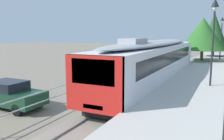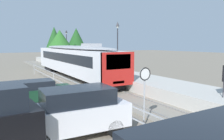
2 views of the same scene
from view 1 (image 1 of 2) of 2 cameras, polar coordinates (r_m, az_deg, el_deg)
name	(u,v)px [view 1 (image 1 of 2)]	position (r m, az deg, el deg)	size (l,w,h in m)	color
ground_plane	(105,89)	(18.21, -1.64, -4.56)	(160.00, 160.00, 0.00)	slate
track_rails	(143,93)	(17.07, 7.38, -5.41)	(3.20, 60.00, 0.14)	gray
commuter_train	(155,59)	(19.28, 10.07, 2.52)	(2.82, 19.58, 3.74)	silver
station_platform	(191,92)	(16.28, 18.36, -4.98)	(3.90, 60.00, 0.90)	#B7B5AD
platform_lamp_mid_platform	(214,26)	(16.10, 23.03, 9.62)	(0.34, 0.34, 5.35)	#232328
platform_lamp_far_end	(222,30)	(33.68, 24.60, 8.65)	(0.34, 0.34, 5.35)	#232328
parked_hatchback_dark_green	(10,94)	(14.66, -23.04, -5.34)	(4.04, 1.84, 1.53)	#143823
tree_behind_carpark	(203,34)	(31.29, 20.79, 8.03)	(5.30, 5.30, 6.08)	brown
tree_distant_left	(214,31)	(37.69, 23.09, 8.44)	(4.00, 4.00, 7.03)	brown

